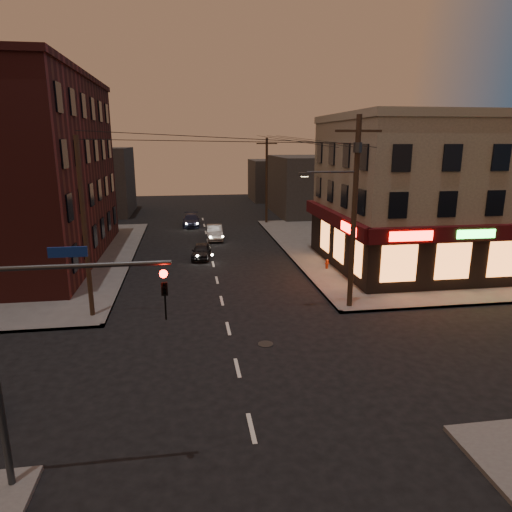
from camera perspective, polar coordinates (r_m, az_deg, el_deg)
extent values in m
plane|color=black|center=(18.93, -2.34, -13.81)|extent=(120.00, 120.00, 0.00)
cube|color=#514F4C|center=(41.68, 19.89, 1.20)|extent=(24.00, 28.00, 0.15)
cube|color=tan|center=(35.16, 21.92, 7.14)|extent=(15.00, 12.00, 10.00)
cube|color=tan|center=(34.99, 22.75, 15.68)|extent=(15.20, 12.20, 0.50)
cube|color=black|center=(30.81, 26.87, -0.53)|extent=(15.12, 0.25, 3.40)
cube|color=black|center=(32.60, 10.01, 1.57)|extent=(0.25, 12.12, 3.40)
cube|color=#3E090C|center=(30.21, 27.57, 2.63)|extent=(15.60, 0.50, 0.90)
cube|color=#3E090C|center=(32.16, 9.64, 4.68)|extent=(0.50, 12.60, 0.90)
cube|color=#FF140C|center=(27.20, 18.83, 2.37)|extent=(2.60, 0.06, 0.55)
cube|color=#26FF3F|center=(29.25, 25.82, 2.50)|extent=(2.40, 0.06, 0.50)
cube|color=#FF140C|center=(28.55, 11.48, 3.39)|extent=(0.06, 2.60, 0.55)
cube|color=orange|center=(30.33, 26.13, -0.46)|extent=(12.40, 0.08, 2.20)
cube|color=orange|center=(31.61, 10.33, 1.34)|extent=(0.08, 8.40, 2.20)
cube|color=#4A1A18|center=(37.88, -28.69, 9.16)|extent=(12.00, 20.00, 13.00)
cube|color=#3F3D3A|center=(57.09, 7.49, 8.75)|extent=(10.00, 12.00, 7.00)
cube|color=#3F3D3A|center=(59.87, -19.70, 8.78)|extent=(9.00, 10.00, 8.00)
cube|color=#3F3D3A|center=(70.22, 2.70, 9.47)|extent=(8.00, 8.00, 6.00)
cylinder|color=#382619|center=(24.28, 12.16, 5.06)|extent=(0.28, 0.28, 10.00)
cube|color=#382619|center=(23.99, 12.70, 15.01)|extent=(2.40, 0.12, 0.12)
cylinder|color=#333538|center=(23.99, 12.59, 13.10)|extent=(0.44, 0.44, 0.50)
cylinder|color=#333538|center=(23.61, 9.44, 10.31)|extent=(2.60, 0.10, 0.10)
cube|color=#333538|center=(23.22, 6.09, 10.11)|extent=(0.60, 0.25, 0.18)
cube|color=#FFD88C|center=(23.23, 6.08, 9.87)|extent=(0.35, 0.15, 0.04)
cylinder|color=#382619|center=(49.54, 1.34, 9.37)|extent=(0.26, 0.26, 9.00)
cylinder|color=#382619|center=(24.03, -20.64, 3.15)|extent=(0.24, 0.24, 9.00)
cylinder|color=#333538|center=(11.68, -21.37, -1.17)|extent=(4.40, 0.12, 0.12)
imported|color=black|center=(11.54, -11.41, -3.22)|extent=(0.16, 0.20, 1.00)
sphere|color=#FF0C05|center=(11.35, -11.50, -2.20)|extent=(0.20, 0.20, 0.20)
cube|color=navy|center=(11.65, -22.48, 0.46)|extent=(0.90, 0.05, 0.25)
imported|color=black|center=(35.47, -6.85, 0.62)|extent=(1.78, 3.57, 1.17)
imported|color=gray|center=(42.18, -5.20, 2.96)|extent=(1.50, 4.04, 1.32)
imported|color=#1A1E35|center=(49.09, -8.12, 4.45)|extent=(1.85, 4.37, 1.26)
cylinder|color=#9A2A0E|center=(32.36, 8.85, -1.09)|extent=(0.20, 0.20, 0.53)
sphere|color=#9A2A0E|center=(32.28, 8.87, -0.59)|extent=(0.21, 0.21, 0.21)
cylinder|color=#9A2A0E|center=(32.33, 8.86, -0.91)|extent=(0.29, 0.11, 0.11)
cylinder|color=#9A2A0E|center=(32.33, 8.86, -0.91)|extent=(0.11, 0.29, 0.11)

